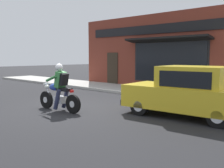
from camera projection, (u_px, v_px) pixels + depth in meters
ground_plane at (68, 109)px, 9.38m from camera, size 80.00×80.00×0.00m
sidewalk_curb at (109, 87)px, 15.28m from camera, size 2.60×22.00×0.14m
storefront_building at (152, 52)px, 14.89m from camera, size 1.25×10.10×4.20m
motorcycle_with_rider at (59, 91)px, 8.94m from camera, size 0.59×2.02×1.62m
car_hatchback at (187, 92)px, 8.03m from camera, size 1.95×3.90×1.57m
traffic_cone at (161, 87)px, 12.25m from camera, size 0.36×0.36×0.60m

